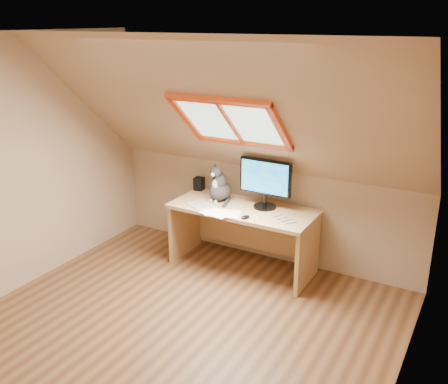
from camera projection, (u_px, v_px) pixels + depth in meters
The scene contains 10 objects.
ground at pixel (170, 336), 4.14m from camera, with size 3.50×3.50×0.00m, color brown.
room_shell at pixel (156, 175), 3.59m from camera, with size 3.52×3.52×2.41m.
desk at pixel (246, 225), 5.20m from camera, with size 1.49×0.65×0.68m.
monitor at pixel (265, 180), 4.97m from camera, with size 0.55×0.23×0.51m.
cat at pixel (220, 187), 5.22m from camera, with size 0.28×0.31×0.41m.
desk_speaker at pixel (199, 184), 5.57m from camera, with size 0.10×0.10×0.14m, color black.
graphics_tablet at pixel (200, 205), 5.12m from camera, with size 0.27×0.19×0.01m, color #B2B2B7.
mouse at pixel (245, 217), 4.78m from camera, with size 0.06×0.10×0.03m, color black.
papers at pixel (217, 212), 4.93m from camera, with size 0.35×0.30×0.01m.
cables at pixel (274, 218), 4.79m from camera, with size 0.51×0.26×0.01m.
Camera 1 is at (2.11, -2.85, 2.49)m, focal length 40.00 mm.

